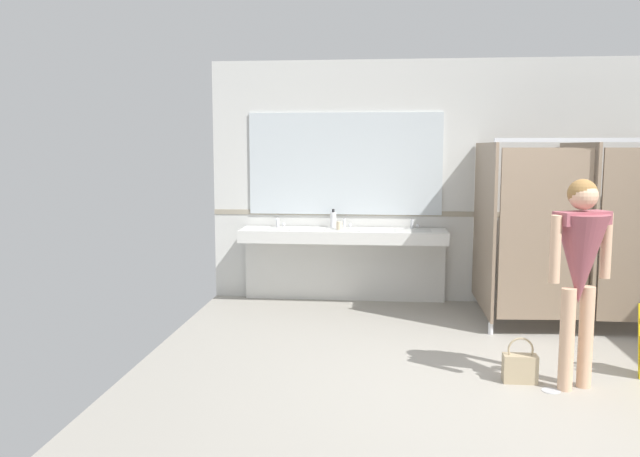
# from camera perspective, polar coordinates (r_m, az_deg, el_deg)

# --- Properties ---
(ground_plane) EXTENTS (6.66, 6.31, 0.10)m
(ground_plane) POSITION_cam_1_polar(r_m,az_deg,el_deg) (5.51, 18.90, -13.38)
(ground_plane) COLOR #9E998E
(wall_back) EXTENTS (6.66, 0.12, 2.85)m
(wall_back) POSITION_cam_1_polar(r_m,az_deg,el_deg) (8.04, 14.64, 3.89)
(wall_back) COLOR silver
(wall_back) RESTS_ON ground_plane
(wall_back_tile_band) EXTENTS (6.66, 0.01, 0.06)m
(wall_back_tile_band) POSITION_cam_1_polar(r_m,az_deg,el_deg) (8.01, 14.63, 1.19)
(wall_back_tile_band) COLOR #9E937F
(wall_back_tile_band) RESTS_ON wall_back
(vanity_counter) EXTENTS (2.40, 0.53, 1.00)m
(vanity_counter) POSITION_cam_1_polar(r_m,az_deg,el_deg) (7.79, 2.04, -1.77)
(vanity_counter) COLOR silver
(vanity_counter) RESTS_ON ground_plane
(mirror_panel) EXTENTS (2.30, 0.02, 1.21)m
(mirror_panel) POSITION_cam_1_polar(r_m,az_deg,el_deg) (7.88, 2.16, 5.60)
(mirror_panel) COLOR silver
(mirror_panel) RESTS_ON wall_back
(bathroom_stalls) EXTENTS (1.95, 1.46, 1.92)m
(bathroom_stalls) POSITION_cam_1_polar(r_m,az_deg,el_deg) (7.27, 21.58, -0.00)
(bathroom_stalls) COLOR #84705B
(bathroom_stalls) RESTS_ON ground_plane
(person_standing) EXTENTS (0.54, 0.54, 1.60)m
(person_standing) POSITION_cam_1_polar(r_m,az_deg,el_deg) (5.31, 21.55, -2.42)
(person_standing) COLOR #DBAD89
(person_standing) RESTS_ON ground_plane
(handbag) EXTENTS (0.26, 0.13, 0.36)m
(handbag) POSITION_cam_1_polar(r_m,az_deg,el_deg) (5.51, 16.87, -11.37)
(handbag) COLOR tan
(handbag) RESTS_ON ground_plane
(soap_dispenser) EXTENTS (0.07, 0.07, 0.22)m
(soap_dispenser) POSITION_cam_1_polar(r_m,az_deg,el_deg) (7.82, 1.15, 0.77)
(soap_dispenser) COLOR white
(soap_dispenser) RESTS_ON vanity_counter
(paper_cup) EXTENTS (0.07, 0.07, 0.10)m
(paper_cup) POSITION_cam_1_polar(r_m,az_deg,el_deg) (7.63, 1.68, 0.25)
(paper_cup) COLOR beige
(paper_cup) RESTS_ON vanity_counter
(floor_drain_cover) EXTENTS (0.14, 0.14, 0.01)m
(floor_drain_cover) POSITION_cam_1_polar(r_m,az_deg,el_deg) (5.44, 19.32, -13.05)
(floor_drain_cover) COLOR #B7BABF
(floor_drain_cover) RESTS_ON ground_plane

